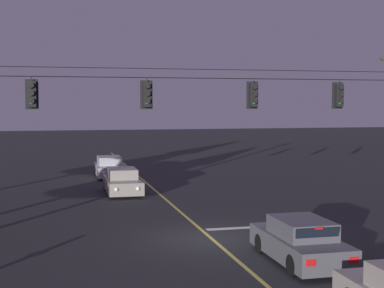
{
  "coord_description": "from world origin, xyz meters",
  "views": [
    {
      "loc": [
        -5.55,
        -20.1,
        4.93
      ],
      "look_at": [
        0.0,
        3.0,
        3.28
      ],
      "focal_mm": 53.7,
      "sensor_mm": 36.0,
      "label": 1
    }
  ],
  "objects_px": {
    "traffic_light_left_inner": "(147,95)",
    "traffic_light_centre": "(253,95)",
    "car_oncoming_trailing": "(109,168)",
    "car_waiting_near_lane": "(300,242)",
    "traffic_light_leftmost": "(32,94)",
    "traffic_light_right_inner": "(339,95)",
    "car_oncoming_lead": "(122,182)"
  },
  "relations": [
    {
      "from": "car_oncoming_lead",
      "to": "car_waiting_near_lane",
      "type": "bearing_deg",
      "value": -75.87
    },
    {
      "from": "traffic_light_left_inner",
      "to": "traffic_light_centre",
      "type": "distance_m",
      "value": 4.36
    },
    {
      "from": "traffic_light_right_inner",
      "to": "car_oncoming_trailing",
      "type": "xyz_separation_m",
      "value": [
        -8.1,
        16.72,
        -4.65
      ]
    },
    {
      "from": "traffic_light_left_inner",
      "to": "car_waiting_near_lane",
      "type": "height_order",
      "value": "traffic_light_left_inner"
    },
    {
      "from": "traffic_light_leftmost",
      "to": "car_oncoming_trailing",
      "type": "distance_m",
      "value": 17.9
    },
    {
      "from": "car_oncoming_lead",
      "to": "car_oncoming_trailing",
      "type": "height_order",
      "value": "same"
    },
    {
      "from": "car_waiting_near_lane",
      "to": "traffic_light_centre",
      "type": "bearing_deg",
      "value": 85.27
    },
    {
      "from": "car_oncoming_trailing",
      "to": "car_oncoming_lead",
      "type": "bearing_deg",
      "value": -89.89
    },
    {
      "from": "traffic_light_right_inner",
      "to": "car_waiting_near_lane",
      "type": "height_order",
      "value": "traffic_light_right_inner"
    },
    {
      "from": "car_oncoming_trailing",
      "to": "traffic_light_centre",
      "type": "bearing_deg",
      "value": -75.6
    },
    {
      "from": "car_waiting_near_lane",
      "to": "traffic_light_leftmost",
      "type": "bearing_deg",
      "value": 144.85
    },
    {
      "from": "traffic_light_left_inner",
      "to": "car_oncoming_trailing",
      "type": "height_order",
      "value": "traffic_light_left_inner"
    },
    {
      "from": "car_waiting_near_lane",
      "to": "car_oncoming_lead",
      "type": "distance_m",
      "value": 15.57
    },
    {
      "from": "traffic_light_leftmost",
      "to": "car_oncoming_lead",
      "type": "distance_m",
      "value": 11.31
    },
    {
      "from": "car_waiting_near_lane",
      "to": "car_oncoming_trailing",
      "type": "distance_m",
      "value": 22.81
    },
    {
      "from": "traffic_light_left_inner",
      "to": "traffic_light_centre",
      "type": "xyz_separation_m",
      "value": [
        4.36,
        0.0,
        0.0
      ]
    },
    {
      "from": "car_oncoming_lead",
      "to": "car_oncoming_trailing",
      "type": "xyz_separation_m",
      "value": [
        -0.01,
        7.39,
        0.0
      ]
    },
    {
      "from": "traffic_light_right_inner",
      "to": "traffic_light_centre",
      "type": "bearing_deg",
      "value": 180.0
    },
    {
      "from": "traffic_light_right_inner",
      "to": "traffic_light_leftmost",
      "type": "bearing_deg",
      "value": 180.0
    },
    {
      "from": "traffic_light_leftmost",
      "to": "traffic_light_left_inner",
      "type": "xyz_separation_m",
      "value": [
        4.31,
        0.0,
        0.0
      ]
    },
    {
      "from": "traffic_light_right_inner",
      "to": "car_oncoming_lead",
      "type": "distance_m",
      "value": 13.19
    },
    {
      "from": "traffic_light_centre",
      "to": "traffic_light_right_inner",
      "type": "relative_size",
      "value": 1.0
    },
    {
      "from": "traffic_light_left_inner",
      "to": "traffic_light_right_inner",
      "type": "bearing_deg",
      "value": 0.0
    },
    {
      "from": "traffic_light_leftmost",
      "to": "traffic_light_left_inner",
      "type": "relative_size",
      "value": 1.0
    },
    {
      "from": "traffic_light_left_inner",
      "to": "car_oncoming_trailing",
      "type": "relative_size",
      "value": 0.28
    },
    {
      "from": "traffic_light_left_inner",
      "to": "car_waiting_near_lane",
      "type": "relative_size",
      "value": 0.28
    },
    {
      "from": "car_oncoming_trailing",
      "to": "traffic_light_left_inner",
      "type": "bearing_deg",
      "value": -90.23
    },
    {
      "from": "traffic_light_centre",
      "to": "car_oncoming_trailing",
      "type": "bearing_deg",
      "value": 104.4
    },
    {
      "from": "traffic_light_centre",
      "to": "car_oncoming_lead",
      "type": "xyz_separation_m",
      "value": [
        -4.28,
        9.33,
        -4.65
      ]
    },
    {
      "from": "car_oncoming_trailing",
      "to": "traffic_light_leftmost",
      "type": "bearing_deg",
      "value": -104.68
    },
    {
      "from": "traffic_light_centre",
      "to": "car_oncoming_lead",
      "type": "relative_size",
      "value": 0.28
    },
    {
      "from": "traffic_light_centre",
      "to": "car_oncoming_lead",
      "type": "bearing_deg",
      "value": 114.64
    }
  ]
}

